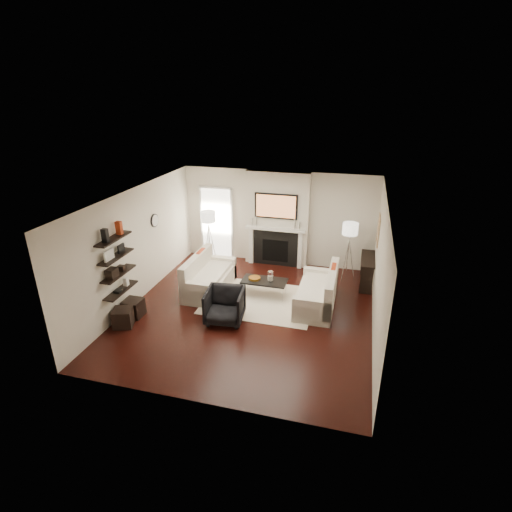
% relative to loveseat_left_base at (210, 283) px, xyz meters
% --- Properties ---
extents(room_envelope, '(6.00, 6.00, 6.00)m').
position_rel_loveseat_left_base_xyz_m(room_envelope, '(1.26, -0.76, 1.14)').
color(room_envelope, black).
rests_on(room_envelope, ground).
extents(chimney_breast, '(1.80, 0.25, 2.70)m').
position_rel_loveseat_left_base_xyz_m(chimney_breast, '(1.26, 2.11, 1.14)').
color(chimney_breast, silver).
rests_on(chimney_breast, floor).
extents(fireplace_surround, '(1.30, 0.02, 1.04)m').
position_rel_loveseat_left_base_xyz_m(fireplace_surround, '(1.26, 1.98, 0.31)').
color(fireplace_surround, black).
rests_on(fireplace_surround, floor).
extents(firebox, '(0.75, 0.02, 0.65)m').
position_rel_loveseat_left_base_xyz_m(firebox, '(1.26, 1.97, 0.24)').
color(firebox, black).
rests_on(firebox, floor).
extents(mantel_pilaster_l, '(0.12, 0.08, 1.10)m').
position_rel_loveseat_left_base_xyz_m(mantel_pilaster_l, '(0.54, 1.95, 0.34)').
color(mantel_pilaster_l, white).
rests_on(mantel_pilaster_l, floor).
extents(mantel_pilaster_r, '(0.12, 0.08, 1.10)m').
position_rel_loveseat_left_base_xyz_m(mantel_pilaster_r, '(1.98, 1.95, 0.34)').
color(mantel_pilaster_r, white).
rests_on(mantel_pilaster_r, floor).
extents(mantel_shelf, '(1.70, 0.18, 0.07)m').
position_rel_loveseat_left_base_xyz_m(mantel_shelf, '(1.26, 1.93, 0.91)').
color(mantel_shelf, white).
rests_on(mantel_shelf, chimney_breast).
extents(tv_body, '(1.20, 0.06, 0.70)m').
position_rel_loveseat_left_base_xyz_m(tv_body, '(1.26, 1.95, 1.57)').
color(tv_body, black).
rests_on(tv_body, chimney_breast).
extents(tv_screen, '(1.10, 0.00, 0.62)m').
position_rel_loveseat_left_base_xyz_m(tv_screen, '(1.26, 1.92, 1.57)').
color(tv_screen, '#BF723F').
rests_on(tv_screen, tv_body).
extents(candlestick_l_tall, '(0.04, 0.04, 0.30)m').
position_rel_loveseat_left_base_xyz_m(candlestick_l_tall, '(0.71, 1.94, 1.09)').
color(candlestick_l_tall, silver).
rests_on(candlestick_l_tall, mantel_shelf).
extents(candlestick_l_short, '(0.04, 0.04, 0.24)m').
position_rel_loveseat_left_base_xyz_m(candlestick_l_short, '(0.58, 1.94, 1.06)').
color(candlestick_l_short, silver).
rests_on(candlestick_l_short, mantel_shelf).
extents(candlestick_r_tall, '(0.04, 0.04, 0.30)m').
position_rel_loveseat_left_base_xyz_m(candlestick_r_tall, '(1.81, 1.94, 1.09)').
color(candlestick_r_tall, silver).
rests_on(candlestick_r_tall, mantel_shelf).
extents(candlestick_r_short, '(0.04, 0.04, 0.24)m').
position_rel_loveseat_left_base_xyz_m(candlestick_r_short, '(1.94, 1.94, 1.06)').
color(candlestick_r_short, silver).
rests_on(candlestick_r_short, mantel_shelf).
extents(hallway_panel, '(0.90, 0.02, 2.10)m').
position_rel_loveseat_left_base_xyz_m(hallway_panel, '(-0.59, 2.22, 0.84)').
color(hallway_panel, white).
rests_on(hallway_panel, floor).
extents(door_trim_l, '(0.06, 0.06, 2.16)m').
position_rel_loveseat_left_base_xyz_m(door_trim_l, '(-1.07, 2.20, 0.84)').
color(door_trim_l, white).
rests_on(door_trim_l, floor).
extents(door_trim_r, '(0.06, 0.06, 2.16)m').
position_rel_loveseat_left_base_xyz_m(door_trim_r, '(-0.11, 2.20, 0.84)').
color(door_trim_r, white).
rests_on(door_trim_r, floor).
extents(door_trim_top, '(1.02, 0.06, 0.06)m').
position_rel_loveseat_left_base_xyz_m(door_trim_top, '(-0.59, 2.20, 1.92)').
color(door_trim_top, white).
rests_on(door_trim_top, wall_back).
extents(rug, '(2.60, 2.00, 0.01)m').
position_rel_loveseat_left_base_xyz_m(rug, '(1.36, -0.19, -0.20)').
color(rug, beige).
rests_on(rug, floor).
extents(loveseat_left_base, '(0.85, 1.80, 0.42)m').
position_rel_loveseat_left_base_xyz_m(loveseat_left_base, '(0.00, 0.00, 0.00)').
color(loveseat_left_base, silver).
rests_on(loveseat_left_base, floor).
extents(loveseat_left_back, '(0.18, 1.80, 0.80)m').
position_rel_loveseat_left_base_xyz_m(loveseat_left_back, '(-0.33, 0.00, 0.32)').
color(loveseat_left_back, silver).
rests_on(loveseat_left_back, floor).
extents(loveseat_left_arm_n, '(0.85, 0.18, 0.60)m').
position_rel_loveseat_left_base_xyz_m(loveseat_left_arm_n, '(0.00, -0.81, 0.09)').
color(loveseat_left_arm_n, silver).
rests_on(loveseat_left_arm_n, floor).
extents(loveseat_left_arm_s, '(0.85, 0.18, 0.60)m').
position_rel_loveseat_left_base_xyz_m(loveseat_left_arm_s, '(0.00, 0.81, 0.09)').
color(loveseat_left_arm_s, silver).
rests_on(loveseat_left_arm_s, floor).
extents(loveseat_left_cushion, '(0.63, 1.44, 0.10)m').
position_rel_loveseat_left_base_xyz_m(loveseat_left_cushion, '(0.05, 0.00, 0.26)').
color(loveseat_left_cushion, silver).
rests_on(loveseat_left_cushion, loveseat_left_base).
extents(pillow_left_orange, '(0.10, 0.42, 0.42)m').
position_rel_loveseat_left_base_xyz_m(pillow_left_orange, '(-0.33, 0.30, 0.52)').
color(pillow_left_orange, '#AF3415').
rests_on(pillow_left_orange, loveseat_left_cushion).
extents(pillow_left_charcoal, '(0.10, 0.40, 0.40)m').
position_rel_loveseat_left_base_xyz_m(pillow_left_charcoal, '(-0.33, -0.30, 0.51)').
color(pillow_left_charcoal, black).
rests_on(pillow_left_charcoal, loveseat_left_cushion).
extents(loveseat_right_base, '(0.85, 1.80, 0.42)m').
position_rel_loveseat_left_base_xyz_m(loveseat_right_base, '(2.70, -0.09, 0.00)').
color(loveseat_right_base, silver).
rests_on(loveseat_right_base, floor).
extents(loveseat_right_back, '(0.18, 1.80, 0.80)m').
position_rel_loveseat_left_base_xyz_m(loveseat_right_back, '(3.04, -0.09, 0.32)').
color(loveseat_right_back, silver).
rests_on(loveseat_right_back, floor).
extents(loveseat_right_arm_n, '(0.85, 0.18, 0.60)m').
position_rel_loveseat_left_base_xyz_m(loveseat_right_arm_n, '(2.70, -0.90, 0.09)').
color(loveseat_right_arm_n, silver).
rests_on(loveseat_right_arm_n, floor).
extents(loveseat_right_arm_s, '(0.85, 0.18, 0.60)m').
position_rel_loveseat_left_base_xyz_m(loveseat_right_arm_s, '(2.70, 0.72, 0.09)').
color(loveseat_right_arm_s, silver).
rests_on(loveseat_right_arm_s, floor).
extents(loveseat_right_cushion, '(0.63, 1.44, 0.10)m').
position_rel_loveseat_left_base_xyz_m(loveseat_right_cushion, '(2.65, -0.09, 0.26)').
color(loveseat_right_cushion, silver).
rests_on(loveseat_right_cushion, loveseat_right_base).
extents(pillow_right_orange, '(0.10, 0.42, 0.42)m').
position_rel_loveseat_left_base_xyz_m(pillow_right_orange, '(3.04, 0.21, 0.52)').
color(pillow_right_orange, '#AF3415').
rests_on(pillow_right_orange, loveseat_right_cushion).
extents(pillow_right_charcoal, '(0.10, 0.40, 0.40)m').
position_rel_loveseat_left_base_xyz_m(pillow_right_charcoal, '(3.04, -0.39, 0.51)').
color(pillow_right_charcoal, black).
rests_on(pillow_right_charcoal, loveseat_right_cushion).
extents(coffee_table, '(1.10, 0.55, 0.04)m').
position_rel_loveseat_left_base_xyz_m(coffee_table, '(1.40, 0.09, 0.19)').
color(coffee_table, black).
rests_on(coffee_table, floor).
extents(coffee_leg_nw, '(0.02, 0.02, 0.38)m').
position_rel_loveseat_left_base_xyz_m(coffee_leg_nw, '(0.90, -0.13, -0.02)').
color(coffee_leg_nw, silver).
rests_on(coffee_leg_nw, floor).
extents(coffee_leg_ne, '(0.02, 0.02, 0.38)m').
position_rel_loveseat_left_base_xyz_m(coffee_leg_ne, '(1.90, -0.13, -0.02)').
color(coffee_leg_ne, silver).
rests_on(coffee_leg_ne, floor).
extents(coffee_leg_sw, '(0.02, 0.02, 0.38)m').
position_rel_loveseat_left_base_xyz_m(coffee_leg_sw, '(0.90, 0.31, -0.02)').
color(coffee_leg_sw, silver).
rests_on(coffee_leg_sw, floor).
extents(coffee_leg_se, '(0.02, 0.02, 0.38)m').
position_rel_loveseat_left_base_xyz_m(coffee_leg_se, '(1.90, 0.31, -0.02)').
color(coffee_leg_se, silver).
rests_on(coffee_leg_se, floor).
extents(hurricane_glass, '(0.14, 0.14, 0.24)m').
position_rel_loveseat_left_base_xyz_m(hurricane_glass, '(1.55, 0.09, 0.35)').
color(hurricane_glass, white).
rests_on(hurricane_glass, coffee_table).
extents(hurricane_candle, '(0.09, 0.09, 0.14)m').
position_rel_loveseat_left_base_xyz_m(hurricane_candle, '(1.55, 0.09, 0.29)').
color(hurricane_candle, white).
rests_on(hurricane_candle, coffee_table).
extents(copper_bowl, '(0.29, 0.29, 0.05)m').
position_rel_loveseat_left_base_xyz_m(copper_bowl, '(1.15, 0.09, 0.24)').
color(copper_bowl, '#A3651B').
rests_on(copper_bowl, coffee_table).
extents(armchair, '(0.88, 0.84, 0.83)m').
position_rel_loveseat_left_base_xyz_m(armchair, '(0.84, -1.27, 0.20)').
color(armchair, black).
rests_on(armchair, floor).
extents(lamp_left_post, '(0.02, 0.02, 1.20)m').
position_rel_loveseat_left_base_xyz_m(lamp_left_post, '(-0.59, 1.56, 0.39)').
color(lamp_left_post, silver).
rests_on(lamp_left_post, floor).
extents(lamp_left_shade, '(0.40, 0.40, 0.30)m').
position_rel_loveseat_left_base_xyz_m(lamp_left_shade, '(-0.59, 1.56, 1.24)').
color(lamp_left_shade, white).
rests_on(lamp_left_shade, lamp_left_post).
extents(lamp_left_leg_a, '(0.25, 0.02, 1.23)m').
position_rel_loveseat_left_base_xyz_m(lamp_left_leg_a, '(-0.48, 1.56, 0.39)').
color(lamp_left_leg_a, silver).
rests_on(lamp_left_leg_a, floor).
extents(lamp_left_leg_b, '(0.14, 0.22, 1.23)m').
position_rel_loveseat_left_base_xyz_m(lamp_left_leg_b, '(-0.65, 1.65, 0.39)').
color(lamp_left_leg_b, silver).
rests_on(lamp_left_leg_b, floor).
extents(lamp_left_leg_c, '(0.14, 0.22, 1.23)m').
position_rel_loveseat_left_base_xyz_m(lamp_left_leg_c, '(-0.65, 1.46, 0.39)').
color(lamp_left_leg_c, silver).
rests_on(lamp_left_leg_c, floor).
extents(lamp_right_post, '(0.02, 0.02, 1.20)m').
position_rel_loveseat_left_base_xyz_m(lamp_right_post, '(3.31, 1.52, 0.39)').
color(lamp_right_post, silver).
rests_on(lamp_right_post, floor).
extents(lamp_right_shade, '(0.40, 0.40, 0.30)m').
position_rel_loveseat_left_base_xyz_m(lamp_right_shade, '(3.31, 1.52, 1.24)').
color(lamp_right_shade, white).
rests_on(lamp_right_shade, lamp_right_post).
extents(lamp_right_leg_a, '(0.25, 0.02, 1.23)m').
position_rel_loveseat_left_base_xyz_m(lamp_right_leg_a, '(3.42, 1.52, 0.39)').
color(lamp_right_leg_a, silver).
rests_on(lamp_right_leg_a, floor).
extents(lamp_right_leg_b, '(0.14, 0.22, 1.23)m').
position_rel_loveseat_left_base_xyz_m(lamp_right_leg_b, '(3.25, 1.61, 0.39)').
color(lamp_right_leg_b, silver).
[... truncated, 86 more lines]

